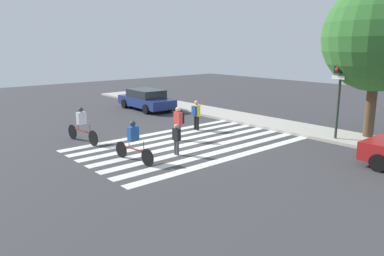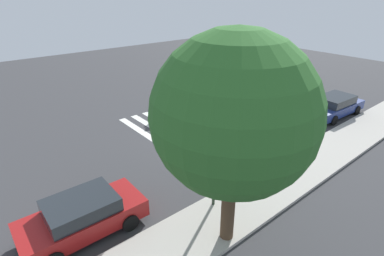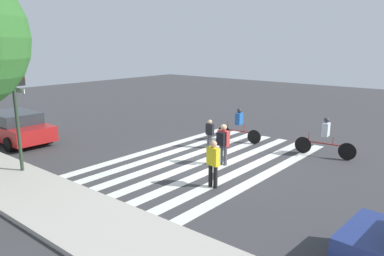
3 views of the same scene
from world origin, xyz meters
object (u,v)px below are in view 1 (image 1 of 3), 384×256
(traffic_light, at_px, (339,78))
(car_parked_silver_sedan, at_px, (146,99))
(pedestrian_child_with_backpack, at_px, (179,121))
(cyclist_far_lane, at_px, (82,124))
(pedestrian_adult_blue_shirt, at_px, (196,113))
(pedestrian_adult_tall_backpack, at_px, (176,138))
(street_tree, at_px, (378,37))
(cyclist_near_curb, at_px, (133,140))

(traffic_light, relative_size, car_parked_silver_sedan, 0.87)
(pedestrian_child_with_backpack, bearing_deg, cyclist_far_lane, 55.92)
(cyclist_far_lane, bearing_deg, pedestrian_adult_blue_shirt, 69.02)
(pedestrian_child_with_backpack, distance_m, pedestrian_adult_tall_backpack, 2.41)
(cyclist_far_lane, bearing_deg, pedestrian_adult_tall_backpack, 18.79)
(traffic_light, distance_m, car_parked_silver_sedan, 13.34)
(pedestrian_child_with_backpack, bearing_deg, street_tree, -127.95)
(cyclist_far_lane, distance_m, car_parked_silver_sedan, 9.13)
(street_tree, xyz_separation_m, cyclist_far_lane, (-8.33, -10.58, -3.87))
(traffic_light, height_order, cyclist_far_lane, traffic_light)
(street_tree, distance_m, cyclist_near_curb, 11.86)
(cyclist_near_curb, xyz_separation_m, car_parked_silver_sedan, (-9.57, 7.04, -0.14))
(street_tree, height_order, pedestrian_adult_tall_backpack, street_tree)
(cyclist_near_curb, bearing_deg, pedestrian_adult_tall_backpack, 72.33)
(traffic_light, relative_size, street_tree, 0.58)
(street_tree, distance_m, cyclist_far_lane, 14.01)
(traffic_light, xyz_separation_m, pedestrian_adult_tall_backpack, (-3.12, -6.87, -2.22))
(pedestrian_child_with_backpack, xyz_separation_m, pedestrian_adult_blue_shirt, (-1.07, 2.04, -0.01))
(traffic_light, distance_m, pedestrian_adult_blue_shirt, 7.13)
(pedestrian_child_with_backpack, height_order, pedestrian_adult_tall_backpack, pedestrian_child_with_backpack)
(pedestrian_child_with_backpack, xyz_separation_m, cyclist_far_lane, (-2.59, -3.61, -0.07))
(traffic_light, height_order, pedestrian_adult_tall_backpack, traffic_light)
(street_tree, height_order, pedestrian_child_with_backpack, street_tree)
(traffic_light, distance_m, pedestrian_child_with_backpack, 7.51)
(pedestrian_adult_tall_backpack, distance_m, cyclist_near_curb, 1.85)
(pedestrian_adult_blue_shirt, bearing_deg, street_tree, 44.25)
(traffic_light, xyz_separation_m, cyclist_far_lane, (-7.52, -8.91, -2.08))
(car_parked_silver_sedan, bearing_deg, cyclist_far_lane, -49.92)
(cyclist_near_curb, bearing_deg, car_parked_silver_sedan, 137.19)
(street_tree, relative_size, cyclist_near_curb, 3.22)
(car_parked_silver_sedan, bearing_deg, street_tree, 16.27)
(pedestrian_adult_tall_backpack, height_order, car_parked_silver_sedan, car_parked_silver_sedan)
(traffic_light, height_order, street_tree, street_tree)
(pedestrian_adult_tall_backpack, bearing_deg, street_tree, -114.77)
(street_tree, height_order, cyclist_far_lane, street_tree)
(pedestrian_adult_blue_shirt, bearing_deg, pedestrian_adult_tall_backpack, -43.04)
(street_tree, height_order, cyclist_near_curb, street_tree)
(pedestrian_child_with_backpack, bearing_deg, pedestrian_adult_tall_backpack, 140.50)
(street_tree, bearing_deg, cyclist_far_lane, -128.20)
(pedestrian_adult_blue_shirt, height_order, cyclist_near_curb, cyclist_near_curb)
(car_parked_silver_sedan, bearing_deg, pedestrian_adult_tall_backpack, -24.98)
(pedestrian_adult_blue_shirt, distance_m, cyclist_far_lane, 5.85)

